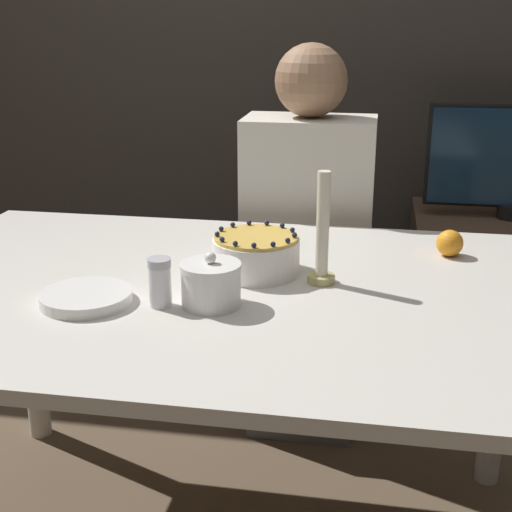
{
  "coord_description": "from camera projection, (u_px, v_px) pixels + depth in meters",
  "views": [
    {
      "loc": [
        0.34,
        -1.44,
        1.33
      ],
      "look_at": [
        0.07,
        0.1,
        0.79
      ],
      "focal_mm": 50.0,
      "sensor_mm": 36.0,
      "label": 1
    }
  ],
  "objects": [
    {
      "name": "wall_behind",
      "position": [
        295.0,
        20.0,
        2.72
      ],
      "size": [
        8.0,
        0.05,
        2.6
      ],
      "color": "#38332D",
      "rests_on": "ground_plane"
    },
    {
      "name": "dining_table",
      "position": [
        217.0,
        327.0,
        1.62
      ],
      "size": [
        1.55,
        1.03,
        0.75
      ],
      "color": "beige",
      "rests_on": "ground_plane"
    },
    {
      "name": "cake",
      "position": [
        256.0,
        254.0,
        1.65
      ],
      "size": [
        0.2,
        0.2,
        0.1
      ],
      "color": "white",
      "rests_on": "dining_table"
    },
    {
      "name": "sugar_bowl",
      "position": [
        211.0,
        284.0,
        1.47
      ],
      "size": [
        0.13,
        0.13,
        0.12
      ],
      "color": "white",
      "rests_on": "dining_table"
    },
    {
      "name": "sugar_shaker",
      "position": [
        160.0,
        282.0,
        1.46
      ],
      "size": [
        0.05,
        0.05,
        0.1
      ],
      "color": "white",
      "rests_on": "dining_table"
    },
    {
      "name": "plate_stack",
      "position": [
        86.0,
        297.0,
        1.49
      ],
      "size": [
        0.19,
        0.19,
        0.02
      ],
      "color": "white",
      "rests_on": "dining_table"
    },
    {
      "name": "candle",
      "position": [
        322.0,
        239.0,
        1.57
      ],
      "size": [
        0.06,
        0.06,
        0.26
      ],
      "color": "tan",
      "rests_on": "dining_table"
    },
    {
      "name": "orange_fruit_0",
      "position": [
        450.0,
        243.0,
        1.77
      ],
      "size": [
        0.07,
        0.07,
        0.07
      ],
      "color": "orange",
      "rests_on": "dining_table"
    },
    {
      "name": "person_man_blue_shirt",
      "position": [
        307.0,
        268.0,
        2.3
      ],
      "size": [
        0.4,
        0.34,
        1.24
      ],
      "rotation": [
        0.0,
        0.0,
        3.14
      ],
      "color": "#595960",
      "rests_on": "ground_plane"
    },
    {
      "name": "side_cabinet",
      "position": [
        500.0,
        302.0,
        2.62
      ],
      "size": [
        0.66,
        0.52,
        0.64
      ],
      "color": "#4C3828",
      "rests_on": "ground_plane"
    }
  ]
}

